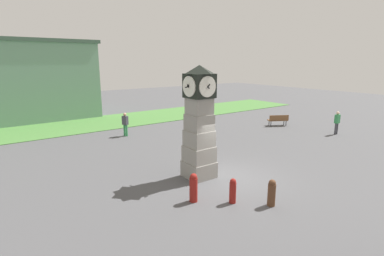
{
  "coord_description": "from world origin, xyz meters",
  "views": [
    {
      "loc": [
        -8.92,
        -9.13,
        5.2
      ],
      "look_at": [
        -0.41,
        2.42,
        1.95
      ],
      "focal_mm": 28.0,
      "sensor_mm": 36.0,
      "label": 1
    }
  ],
  "objects_px": {
    "pedestrian_near_bench": "(125,123)",
    "bollard_far_row": "(272,193)",
    "bollard_mid_row": "(233,191)",
    "bench": "(278,119)",
    "clock_tower": "(199,125)",
    "pedestrian_crossing_lot": "(337,121)",
    "bollard_near_tower": "(193,187)"
  },
  "relations": [
    {
      "from": "pedestrian_near_bench",
      "to": "bollard_far_row",
      "type": "bearing_deg",
      "value": -90.21
    },
    {
      "from": "bollard_mid_row",
      "to": "bench",
      "type": "bearing_deg",
      "value": 31.51
    },
    {
      "from": "clock_tower",
      "to": "pedestrian_crossing_lot",
      "type": "distance_m",
      "value": 12.93
    },
    {
      "from": "clock_tower",
      "to": "bench",
      "type": "relative_size",
      "value": 3.02
    },
    {
      "from": "clock_tower",
      "to": "pedestrian_crossing_lot",
      "type": "bearing_deg",
      "value": 2.26
    },
    {
      "from": "bollard_mid_row",
      "to": "bollard_far_row",
      "type": "bearing_deg",
      "value": -45.64
    },
    {
      "from": "bollard_near_tower",
      "to": "pedestrian_crossing_lot",
      "type": "height_order",
      "value": "pedestrian_crossing_lot"
    },
    {
      "from": "bollard_far_row",
      "to": "bench",
      "type": "relative_size",
      "value": 0.61
    },
    {
      "from": "bollard_far_row",
      "to": "pedestrian_crossing_lot",
      "type": "bearing_deg",
      "value": 19.05
    },
    {
      "from": "clock_tower",
      "to": "bollard_mid_row",
      "type": "bearing_deg",
      "value": -101.45
    },
    {
      "from": "bollard_mid_row",
      "to": "pedestrian_crossing_lot",
      "type": "height_order",
      "value": "pedestrian_crossing_lot"
    },
    {
      "from": "pedestrian_crossing_lot",
      "to": "bench",
      "type": "bearing_deg",
      "value": 102.95
    },
    {
      "from": "bollard_far_row",
      "to": "pedestrian_crossing_lot",
      "type": "height_order",
      "value": "pedestrian_crossing_lot"
    },
    {
      "from": "pedestrian_near_bench",
      "to": "pedestrian_crossing_lot",
      "type": "relative_size",
      "value": 0.99
    },
    {
      "from": "clock_tower",
      "to": "pedestrian_near_bench",
      "type": "height_order",
      "value": "clock_tower"
    },
    {
      "from": "bollard_mid_row",
      "to": "pedestrian_crossing_lot",
      "type": "distance_m",
      "value": 13.8
    },
    {
      "from": "clock_tower",
      "to": "pedestrian_near_bench",
      "type": "xyz_separation_m",
      "value": [
        0.46,
        9.02,
        -1.46
      ]
    },
    {
      "from": "bollard_near_tower",
      "to": "bollard_mid_row",
      "type": "bearing_deg",
      "value": -40.51
    },
    {
      "from": "clock_tower",
      "to": "pedestrian_near_bench",
      "type": "relative_size",
      "value": 3.04
    },
    {
      "from": "bollard_mid_row",
      "to": "pedestrian_crossing_lot",
      "type": "relative_size",
      "value": 0.58
    },
    {
      "from": "pedestrian_crossing_lot",
      "to": "bollard_mid_row",
      "type": "bearing_deg",
      "value": -166.22
    },
    {
      "from": "clock_tower",
      "to": "pedestrian_near_bench",
      "type": "bearing_deg",
      "value": 87.06
    },
    {
      "from": "bench",
      "to": "bollard_far_row",
      "type": "bearing_deg",
      "value": -143.0
    },
    {
      "from": "pedestrian_near_bench",
      "to": "pedestrian_crossing_lot",
      "type": "xyz_separation_m",
      "value": [
        12.37,
        -8.52,
        0.01
      ]
    },
    {
      "from": "bollard_near_tower",
      "to": "pedestrian_near_bench",
      "type": "relative_size",
      "value": 0.67
    },
    {
      "from": "pedestrian_crossing_lot",
      "to": "bollard_near_tower",
      "type": "bearing_deg",
      "value": -170.85
    },
    {
      "from": "clock_tower",
      "to": "pedestrian_crossing_lot",
      "type": "height_order",
      "value": "clock_tower"
    },
    {
      "from": "clock_tower",
      "to": "pedestrian_crossing_lot",
      "type": "xyz_separation_m",
      "value": [
        12.83,
        0.51,
        -1.45
      ]
    },
    {
      "from": "bollard_far_row",
      "to": "bench",
      "type": "distance_m",
      "value": 14.3
    },
    {
      "from": "bench",
      "to": "bollard_near_tower",
      "type": "bearing_deg",
      "value": -153.78
    },
    {
      "from": "clock_tower",
      "to": "bollard_far_row",
      "type": "distance_m",
      "value": 4.25
    },
    {
      "from": "bollard_near_tower",
      "to": "bollard_mid_row",
      "type": "relative_size",
      "value": 1.16
    }
  ]
}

